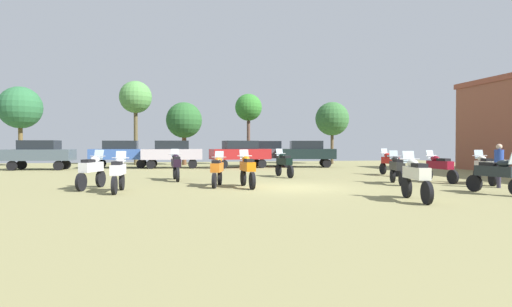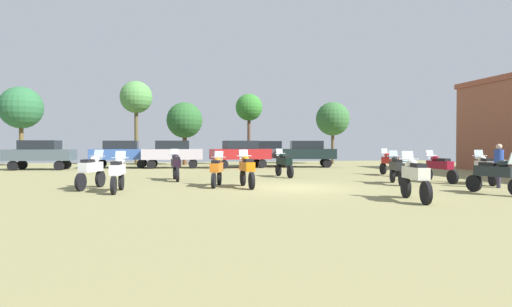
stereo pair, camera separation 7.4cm
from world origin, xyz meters
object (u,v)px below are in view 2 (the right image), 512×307
object	(u,v)px
motorcycle_5	(415,176)
motorcycle_10	(484,167)
tree_3	(21,108)
tree_4	(185,121)
motorcycle_11	(439,167)
motorcycle_1	(284,163)
car_5	(240,152)
tree_2	(136,98)
car_2	(306,152)
car_6	(40,153)
motorcycle_9	(390,162)
car_3	(266,151)
car_4	(121,152)
motorcycle_4	(397,168)
car_1	(173,152)
motorcycle_2	(91,170)
motorcycle_3	(247,169)
motorcycle_7	(495,174)
motorcycle_12	(217,169)
motorcycle_6	(176,165)
motorcycle_8	(118,172)
tree_5	(333,119)
tree_1	(249,108)
person_1	(499,162)

from	to	relation	value
motorcycle_5	motorcycle_10	size ratio (longest dim) A/B	1.05
tree_3	tree_4	world-z (taller)	tree_3
motorcycle_11	tree_3	bearing A→B (deg)	135.94
motorcycle_1	car_5	bearing A→B (deg)	87.83
motorcycle_1	tree_2	distance (m)	18.37
car_2	car_6	distance (m)	18.81
motorcycle_1	motorcycle_9	size ratio (longest dim) A/B	0.98
car_3	car_4	size ratio (longest dim) A/B	1.03
car_3	tree_4	distance (m)	7.53
motorcycle_4	car_1	xyz separation A→B (m)	(-9.66, 14.46, 0.46)
motorcycle_2	motorcycle_3	size ratio (longest dim) A/B	0.96
motorcycle_1	motorcycle_7	distance (m)	10.25
motorcycle_9	motorcycle_12	size ratio (longest dim) A/B	1.14
car_5	tree_3	bearing A→B (deg)	63.51
motorcycle_9	car_4	world-z (taller)	car_4
motorcycle_2	motorcycle_6	world-z (taller)	motorcycle_2
motorcycle_6	car_3	xyz separation A→B (m)	(7.01, 12.50, 0.43)
motorcycle_8	tree_5	xyz separation A→B (m)	(15.74, 19.97, 3.29)
motorcycle_11	tree_5	world-z (taller)	tree_5
motorcycle_3	motorcycle_6	world-z (taller)	motorcycle_3
motorcycle_10	tree_3	xyz separation A→B (m)	(-25.20, 20.33, 3.91)
motorcycle_1	car_3	distance (m)	11.45
motorcycle_11	car_4	bearing A→B (deg)	131.13
car_6	motorcycle_2	bearing A→B (deg)	-152.38
motorcycle_10	car_4	size ratio (longest dim) A/B	0.49
tree_1	tree_3	distance (m)	18.28
car_6	tree_5	size ratio (longest dim) A/B	0.80
motorcycle_7	car_2	xyz separation A→B (m)	(-1.12, 17.94, 0.46)
motorcycle_4	motorcycle_11	distance (m)	2.33
motorcycle_7	motorcycle_11	size ratio (longest dim) A/B	0.98
motorcycle_9	car_4	xyz separation A→B (m)	(-15.63, 10.51, 0.43)
motorcycle_9	motorcycle_10	xyz separation A→B (m)	(1.40, -5.56, -0.01)
motorcycle_12	car_3	bearing A→B (deg)	85.46
motorcycle_2	car_5	world-z (taller)	car_5
motorcycle_5	motorcycle_9	xyz separation A→B (m)	(4.51, 9.89, -0.00)
motorcycle_8	tree_5	bearing A→B (deg)	54.38
motorcycle_2	motorcycle_12	world-z (taller)	motorcycle_2
motorcycle_8	motorcycle_4	bearing A→B (deg)	7.78
car_6	motorcycle_9	bearing A→B (deg)	-109.70
tree_3	car_5	bearing A→B (deg)	-18.36
car_3	tree_1	bearing A→B (deg)	23.02
motorcycle_1	motorcycle_2	bearing A→B (deg)	-160.94
motorcycle_7	person_1	bearing A→B (deg)	-146.32
motorcycle_1	car_2	xyz separation A→B (m)	(4.11, 9.12, 0.44)
car_3	car_5	xyz separation A→B (m)	(-2.37, -2.15, 0.00)
motorcycle_10	car_6	xyz separation A→B (m)	(-22.16, 14.78, 0.45)
person_1	car_1	bearing A→B (deg)	74.07
car_5	tree_1	size ratio (longest dim) A/B	0.74
person_1	tree_3	bearing A→B (deg)	85.16
car_2	motorcycle_1	bearing A→B (deg)	166.01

